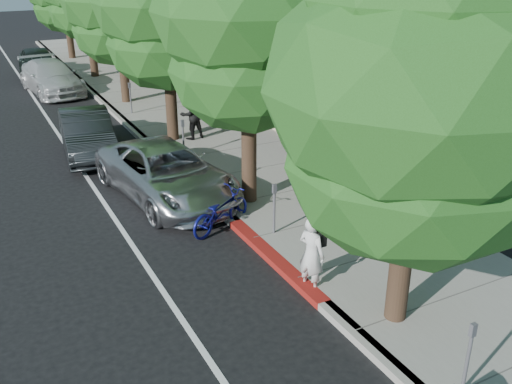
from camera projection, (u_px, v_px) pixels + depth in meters
ground at (297, 284)px, 11.95m from camera, size 120.00×120.00×0.00m
sidewalk at (233, 151)px, 19.40m from camera, size 4.60×56.00×0.15m
curb at (168, 162)px, 18.43m from camera, size 0.30×56.00×0.15m
curb_red_segment at (274, 259)px, 12.74m from camera, size 0.32×4.00×0.15m
storefront_building at (276, 9)px, 29.27m from camera, size 10.00×36.00×7.00m
street_tree_0 at (421, 93)px, 8.96m from camera, size 5.13×5.13×7.34m
street_tree_1 at (248, 15)px, 13.60m from camera, size 4.69×4.69×8.00m
street_tree_2 at (165, 5)px, 18.58m from camera, size 4.77×4.77×7.68m
street_tree_3 at (117, 1)px, 23.59m from camera, size 4.68×4.68×7.21m
cyclist at (312, 254)px, 11.44m from camera, size 0.58×0.70×1.65m
bicycle at (221, 211)px, 14.02m from camera, size 2.04×1.38×1.01m
silver_suv at (167, 173)px, 15.75m from camera, size 3.09×5.54×1.46m
dark_sedan at (87, 134)px, 19.04m from camera, size 2.01×4.58×1.46m
white_pickup at (51, 77)px, 27.11m from camera, size 2.62×5.32×1.49m
dark_suv_far at (38, 63)px, 30.29m from camera, size 1.90×4.54×1.53m
pedestrian at (191, 115)px, 20.08m from camera, size 0.95×0.79×1.76m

